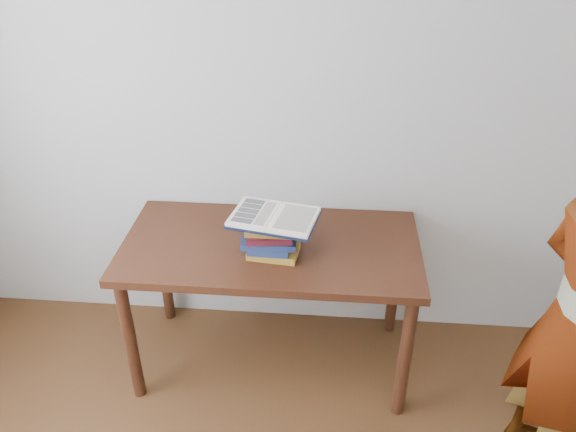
{
  "coord_description": "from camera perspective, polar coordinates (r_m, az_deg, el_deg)",
  "views": [
    {
      "loc": [
        0.3,
        -0.82,
        2.25
      ],
      "look_at": [
        0.13,
        1.19,
        1.03
      ],
      "focal_mm": 35.0,
      "sensor_mm": 36.0,
      "label": 1
    }
  ],
  "objects": [
    {
      "name": "desk",
      "position": [
        2.73,
        -1.74,
        -4.49
      ],
      "size": [
        1.41,
        0.71,
        0.76
      ],
      "color": "#401D10",
      "rests_on": "ground"
    },
    {
      "name": "room_shell",
      "position": [
        1.1,
        -16.38,
        -4.81
      ],
      "size": [
        3.54,
        3.54,
        2.62
      ],
      "color": "#B4B0AA",
      "rests_on": "ground"
    },
    {
      "name": "open_book",
      "position": [
        2.48,
        -1.42,
        -0.14
      ],
      "size": [
        0.42,
        0.33,
        0.03
      ],
      "rotation": [
        0.0,
        0.0,
        -0.2
      ],
      "color": "black",
      "rests_on": "book_stack"
    },
    {
      "name": "book_stack",
      "position": [
        2.55,
        -1.74,
        -2.08
      ],
      "size": [
        0.28,
        0.19,
        0.19
      ],
      "color": "olive",
      "rests_on": "desk"
    }
  ]
}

